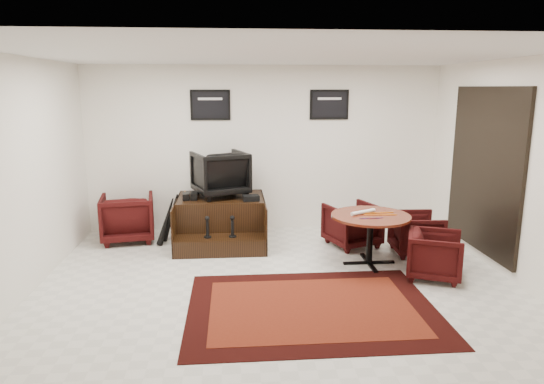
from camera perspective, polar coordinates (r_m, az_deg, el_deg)
The scene contains 16 objects.
ground at distance 6.25m, azimuth 0.68°, elevation -10.72°, with size 6.00×6.00×0.00m, color beige.
room_shell at distance 5.96m, azimuth 4.54°, elevation 5.92°, with size 6.02×5.02×2.81m.
area_rug at distance 5.62m, azimuth 4.69°, elevation -13.41°, with size 2.78×2.08×0.01m.
shine_podium at distance 7.84m, azimuth -6.02°, elevation -3.44°, with size 1.39×1.43×0.71m.
shine_chair at distance 7.81m, azimuth -6.13°, elevation 2.43°, with size 0.78×0.73×0.81m, color black.
shoes_pair at distance 7.73m, azimuth -9.61°, elevation -0.43°, with size 0.24×0.30×0.10m.
polish_kit at distance 7.51m, azimuth -2.49°, elevation -0.71°, with size 0.25×0.17×0.09m, color black.
umbrella_black at distance 7.74m, azimuth -12.34°, elevation -3.37°, with size 0.29×0.11×0.79m, color black, non-canonical shape.
umbrella_hooked at distance 7.93m, azimuth -11.85°, elevation -2.90°, with size 0.30×0.11×0.81m, color black, non-canonical shape.
armchair_side at distance 8.15m, azimuth -16.63°, elevation -2.65°, with size 0.81×0.76×0.83m, color black.
meeting_table at distance 6.85m, azimuth 11.52°, elevation -3.37°, with size 1.09×1.09×0.71m.
table_chair_back at distance 7.68m, azimuth 9.40°, elevation -3.58°, with size 0.72×0.67×0.74m, color black.
table_chair_window at distance 7.52m, azimuth 16.65°, elevation -4.48°, with size 0.67×0.62×0.69m, color black.
table_chair_corner at distance 6.66m, azimuth 18.62°, elevation -6.80°, with size 0.66×0.61×0.68m, color black.
paper_roll at distance 6.87m, azimuth 10.68°, elevation -2.32°, with size 0.05×0.05×0.42m, color white.
table_clutter at distance 6.84m, azimuth 12.32°, elevation -2.61°, with size 0.57×0.31×0.01m.
Camera 1 is at (-0.54, -5.73, 2.43)m, focal length 32.00 mm.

